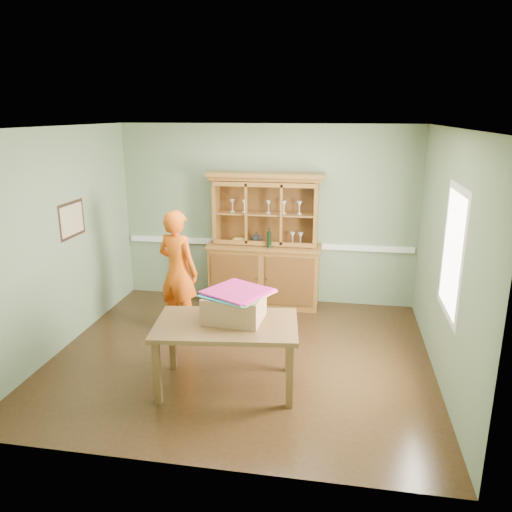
% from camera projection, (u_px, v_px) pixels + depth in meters
% --- Properties ---
extents(floor, '(4.50, 4.50, 0.00)m').
position_uv_depth(floor, '(242.00, 356.00, 6.07)').
color(floor, '#402914').
rests_on(floor, ground).
extents(ceiling, '(4.50, 4.50, 0.00)m').
position_uv_depth(ceiling, '(239.00, 127.00, 5.32)').
color(ceiling, white).
rests_on(ceiling, wall_back).
extents(wall_back, '(4.50, 0.00, 4.50)m').
position_uv_depth(wall_back, '(267.00, 215.00, 7.59)').
color(wall_back, gray).
rests_on(wall_back, floor).
extents(wall_left, '(0.00, 4.00, 4.00)m').
position_uv_depth(wall_left, '(60.00, 241.00, 6.06)').
color(wall_left, gray).
rests_on(wall_left, floor).
extents(wall_right, '(0.00, 4.00, 4.00)m').
position_uv_depth(wall_right, '(447.00, 259.00, 5.32)').
color(wall_right, gray).
rests_on(wall_right, floor).
extents(wall_front, '(4.50, 0.00, 4.50)m').
position_uv_depth(wall_front, '(188.00, 317.00, 3.80)').
color(wall_front, gray).
rests_on(wall_front, floor).
extents(chair_rail, '(4.41, 0.05, 0.08)m').
position_uv_depth(chair_rail, '(266.00, 244.00, 7.69)').
color(chair_rail, white).
rests_on(chair_rail, wall_back).
extents(framed_map, '(0.03, 0.60, 0.46)m').
position_uv_depth(framed_map, '(72.00, 220.00, 6.29)').
color(framed_map, black).
rests_on(framed_map, wall_left).
extents(window_panel, '(0.03, 0.96, 1.36)m').
position_uv_depth(window_panel, '(452.00, 253.00, 5.00)').
color(window_panel, white).
rests_on(window_panel, wall_right).
extents(china_hutch, '(1.71, 0.57, 2.01)m').
position_uv_depth(china_hutch, '(265.00, 259.00, 7.55)').
color(china_hutch, '#945E27').
rests_on(china_hutch, floor).
extents(dining_table, '(1.58, 1.06, 0.74)m').
position_uv_depth(dining_table, '(226.00, 331.00, 5.22)').
color(dining_table, brown).
rests_on(dining_table, floor).
extents(cardboard_box, '(0.63, 0.52, 0.28)m').
position_uv_depth(cardboard_box, '(234.00, 307.00, 5.24)').
color(cardboard_box, tan).
rests_on(cardboard_box, dining_table).
extents(kite_stack, '(0.77, 0.77, 0.04)m').
position_uv_depth(kite_stack, '(238.00, 293.00, 5.20)').
color(kite_stack, green).
rests_on(kite_stack, cardboard_box).
extents(person, '(0.71, 0.59, 1.65)m').
position_uv_depth(person, '(178.00, 271.00, 6.61)').
color(person, '#F75E0F').
rests_on(person, floor).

